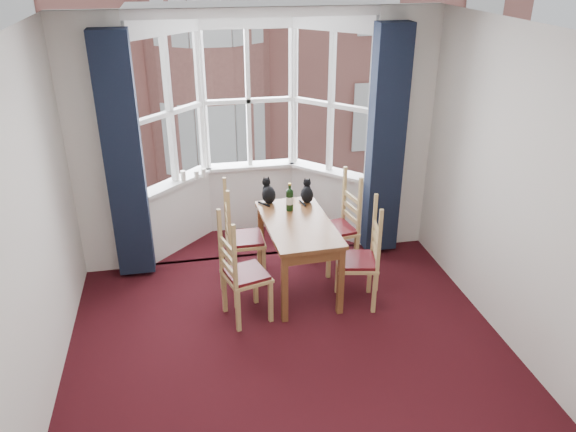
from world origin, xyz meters
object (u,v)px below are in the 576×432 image
object	(u,v)px
cat_right	(307,193)
candle_extra	(204,173)
dining_table	(298,232)
candle_tall	(183,176)
chair_right_near	(366,262)
chair_left_far	(237,241)
wine_bottle	(290,199)
candle_short	(197,175)
chair_right_far	(343,229)
chair_left_near	(238,278)
cat_left	(268,193)

from	to	relation	value
cat_right	candle_extra	distance (m)	1.30
candle_extra	dining_table	bearing A→B (deg)	-53.51
candle_tall	chair_right_near	bearing A→B (deg)	-42.15
chair_left_far	candle_tall	bearing A→B (deg)	120.69
dining_table	chair_right_near	xyz separation A→B (m)	(0.61, -0.42, -0.19)
wine_bottle	candle_tall	distance (m)	1.38
cat_right	candle_extra	size ratio (longest dim) A/B	2.39
cat_right	candle_short	bearing A→B (deg)	149.36
dining_table	cat_right	size ratio (longest dim) A/B	4.74
dining_table	chair_right_far	size ratio (longest dim) A/B	1.39
wine_bottle	candle_extra	world-z (taller)	wine_bottle
candle_short	cat_right	bearing A→B (deg)	-30.64
dining_table	candle_extra	world-z (taller)	candle_extra
chair_right_near	dining_table	bearing A→B (deg)	145.34
chair_left_far	chair_right_near	world-z (taller)	same
cat_right	candle_short	distance (m)	1.36
dining_table	candle_tall	bearing A→B (deg)	134.42
candle_tall	dining_table	bearing A→B (deg)	-45.58
dining_table	chair_right_far	distance (m)	0.71
wine_bottle	candle_short	bearing A→B (deg)	137.15
chair_left_near	candle_short	distance (m)	1.73
dining_table	chair_right_near	size ratio (longest dim) A/B	1.39
chair_left_far	chair_right_near	xyz separation A→B (m)	(1.22, -0.70, 0.00)
chair_right_near	cat_right	bearing A→B (deg)	114.17
chair_left_far	wine_bottle	distance (m)	0.73
dining_table	chair_left_near	bearing A→B (deg)	-145.87
cat_left	chair_right_far	bearing A→B (deg)	-14.30
chair_right_far	candle_short	distance (m)	1.83
chair_right_near	candle_extra	world-z (taller)	candle_extra
chair_right_far	candle_short	xyz separation A→B (m)	(-1.57, 0.84, 0.45)
chair_left_near	candle_short	bearing A→B (deg)	99.69
chair_right_far	candle_tall	distance (m)	1.96
dining_table	chair_right_near	world-z (taller)	chair_right_near
cat_right	candle_short	size ratio (longest dim) A/B	2.82
chair_right_near	chair_right_far	size ratio (longest dim) A/B	1.00
chair_left_near	cat_left	size ratio (longest dim) A/B	3.16
chair_left_far	chair_right_near	distance (m)	1.41
chair_right_far	cat_right	bearing A→B (deg)	159.99
cat_right	candle_extra	bearing A→B (deg)	146.72
candle_extra	candle_short	bearing A→B (deg)	-166.59
dining_table	cat_right	world-z (taller)	cat_right
chair_left_near	chair_right_far	distance (m)	1.52
chair_right_far	cat_left	xyz separation A→B (m)	(-0.81, 0.21, 0.41)
chair_left_near	chair_right_near	bearing A→B (deg)	2.06
chair_right_far	wine_bottle	xyz separation A→B (m)	(-0.62, -0.04, 0.44)
chair_left_near	candle_short	xyz separation A→B (m)	(-0.28, 1.65, 0.45)
candle_short	wine_bottle	bearing A→B (deg)	-42.85
cat_left	candle_short	bearing A→B (deg)	140.03
candle_short	candle_extra	size ratio (longest dim) A/B	0.85
chair_left_far	cat_left	world-z (taller)	cat_left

